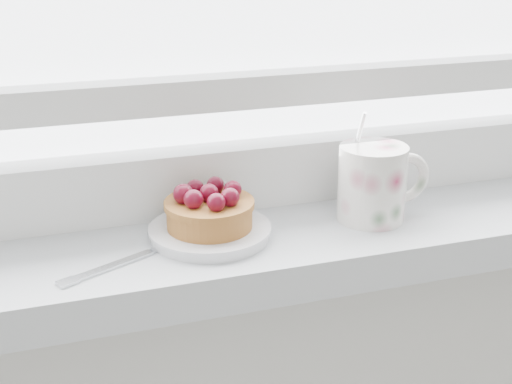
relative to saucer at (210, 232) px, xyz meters
name	(u,v)px	position (x,y,z in m)	size (l,w,h in m)	color
saucer	(210,232)	(0.00, 0.00, 0.00)	(0.12, 0.12, 0.01)	silver
raspberry_tart	(209,209)	(0.00, 0.00, 0.03)	(0.09, 0.09, 0.05)	brown
floral_mug	(374,181)	(0.18, -0.01, 0.04)	(0.10, 0.07, 0.12)	white
fork	(138,256)	(-0.08, -0.02, 0.00)	(0.16, 0.09, 0.00)	silver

